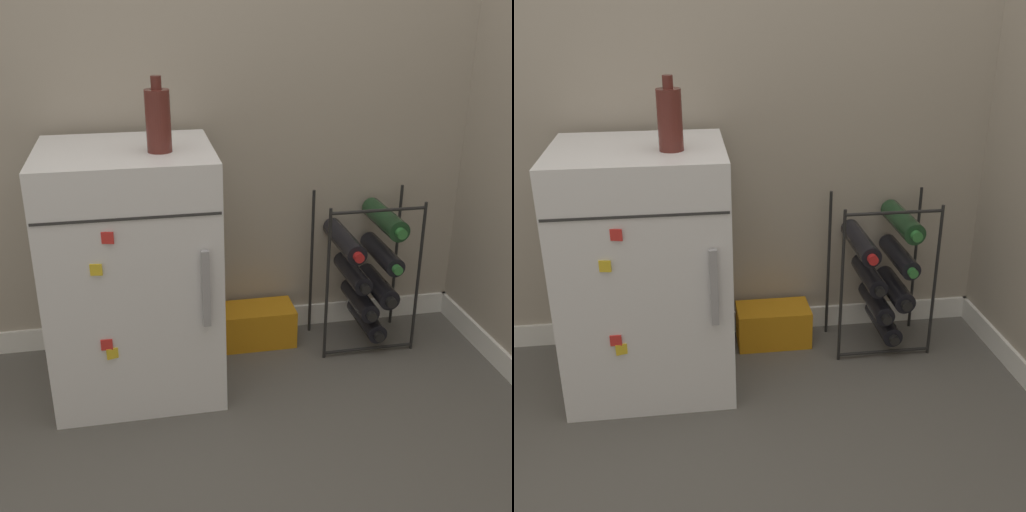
% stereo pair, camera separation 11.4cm
% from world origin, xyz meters
% --- Properties ---
extents(ground_plane, '(14.00, 14.00, 0.00)m').
position_xyz_m(ground_plane, '(0.00, 0.00, 0.00)').
color(ground_plane, '#56544F').
extents(wall_back, '(6.75, 0.07, 2.50)m').
position_xyz_m(wall_back, '(0.00, 0.58, 1.24)').
color(wall_back, '#9E9384').
rests_on(wall_back, ground_plane).
extents(mini_fridge, '(0.56, 0.52, 0.86)m').
position_xyz_m(mini_fridge, '(-0.46, 0.26, 0.43)').
color(mini_fridge, white).
rests_on(mini_fridge, ground_plane).
extents(wine_rack, '(0.37, 0.33, 0.61)m').
position_xyz_m(wine_rack, '(0.44, 0.37, 0.31)').
color(wine_rack, black).
rests_on(wine_rack, ground_plane).
extents(soda_box, '(0.29, 0.16, 0.15)m').
position_xyz_m(soda_box, '(0.01, 0.44, 0.08)').
color(soda_box, orange).
rests_on(soda_box, ground_plane).
extents(fridge_top_bottle, '(0.08, 0.08, 0.23)m').
position_xyz_m(fridge_top_bottle, '(-0.34, 0.20, 0.96)').
color(fridge_top_bottle, '#56231E').
rests_on(fridge_top_bottle, mini_fridge).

